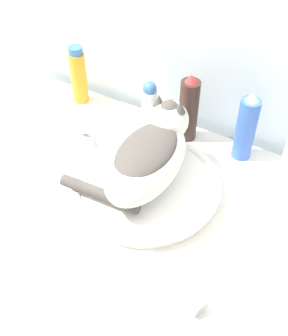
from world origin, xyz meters
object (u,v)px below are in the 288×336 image
object	(u,v)px
shampoo_bottle_tall	(79,76)
faucet	(90,130)
cream_tube	(175,284)
spray_bottle_trigger	(246,128)
cat	(149,154)
hairspray_can_black	(189,109)
deodorant_stick	(149,104)

from	to	relation	value
shampoo_bottle_tall	faucet	bearing A→B (deg)	-47.85
faucet	shampoo_bottle_tall	bearing A→B (deg)	148.39
shampoo_bottle_tall	cream_tube	xyz separation A→B (m)	(0.55, -0.45, -0.07)
spray_bottle_trigger	cat	bearing A→B (deg)	-124.49
cat	faucet	distance (m)	0.21
cat	spray_bottle_trigger	bearing A→B (deg)	-36.26
shampoo_bottle_tall	cat	bearing A→B (deg)	-31.87
shampoo_bottle_tall	hairspray_can_black	xyz separation A→B (m)	(0.36, -0.00, 0.01)
faucet	hairspray_can_black	world-z (taller)	hairspray_can_black
spray_bottle_trigger	deodorant_stick	world-z (taller)	spray_bottle_trigger
faucet	deodorant_stick	bearing A→B (deg)	83.79
faucet	spray_bottle_trigger	distance (m)	0.40
cat	hairspray_can_black	size ratio (longest dim) A/B	1.54
shampoo_bottle_tall	hairspray_can_black	size ratio (longest dim) A/B	0.90
cat	cream_tube	bearing A→B (deg)	-142.27
deodorant_stick	cream_tube	size ratio (longest dim) A/B	0.91
cat	faucet	xyz separation A→B (m)	(-0.20, 0.04, -0.04)
shampoo_bottle_tall	spray_bottle_trigger	bearing A→B (deg)	-0.00
spray_bottle_trigger	hairspray_can_black	size ratio (longest dim) A/B	0.99
faucet	shampoo_bottle_tall	world-z (taller)	shampoo_bottle_tall
cream_tube	hairspray_can_black	bearing A→B (deg)	112.37
spray_bottle_trigger	deodorant_stick	xyz separation A→B (m)	(-0.28, 0.00, -0.02)
shampoo_bottle_tall	cream_tube	bearing A→B (deg)	-39.20
shampoo_bottle_tall	spray_bottle_trigger	size ratio (longest dim) A/B	0.91
hairspray_can_black	deodorant_stick	distance (m)	0.12
deodorant_stick	cream_tube	xyz separation A→B (m)	(0.30, -0.45, -0.06)
cat	spray_bottle_trigger	world-z (taller)	cat
faucet	deodorant_stick	world-z (taller)	deodorant_stick
faucet	deodorant_stick	xyz separation A→B (m)	(0.08, 0.19, -0.01)
spray_bottle_trigger	cream_tube	world-z (taller)	spray_bottle_trigger
deodorant_stick	cream_tube	distance (m)	0.54
faucet	cream_tube	bearing A→B (deg)	-18.31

